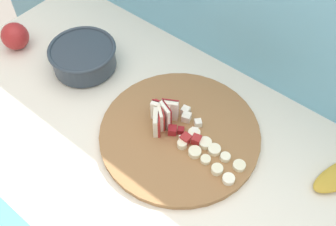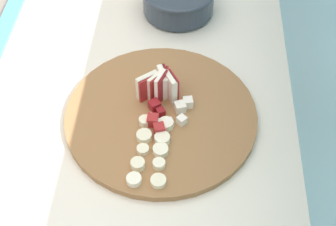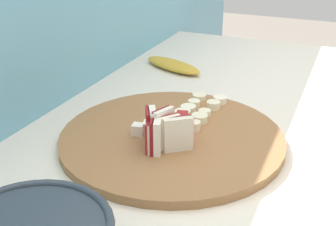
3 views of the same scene
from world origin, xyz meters
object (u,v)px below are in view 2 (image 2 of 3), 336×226
banana_slice_rows (152,149)px  apple_wedge_fan (161,85)px  apple_dice_pile (165,115)px  cutting_board (161,116)px

banana_slice_rows → apple_wedge_fan: bearing=177.3°
apple_wedge_fan → apple_dice_pile: 0.07m
apple_wedge_fan → banana_slice_rows: 0.14m
apple_dice_pile → banana_slice_rows: (0.08, -0.02, -0.00)m
apple_dice_pile → cutting_board: bearing=-141.8°
apple_wedge_fan → banana_slice_rows: size_ratio=0.55×
apple_dice_pile → banana_slice_rows: 0.08m
cutting_board → banana_slice_rows: bearing=-6.4°
apple_wedge_fan → apple_dice_pile: apple_wedge_fan is taller
banana_slice_rows → apple_dice_pile: bearing=166.3°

